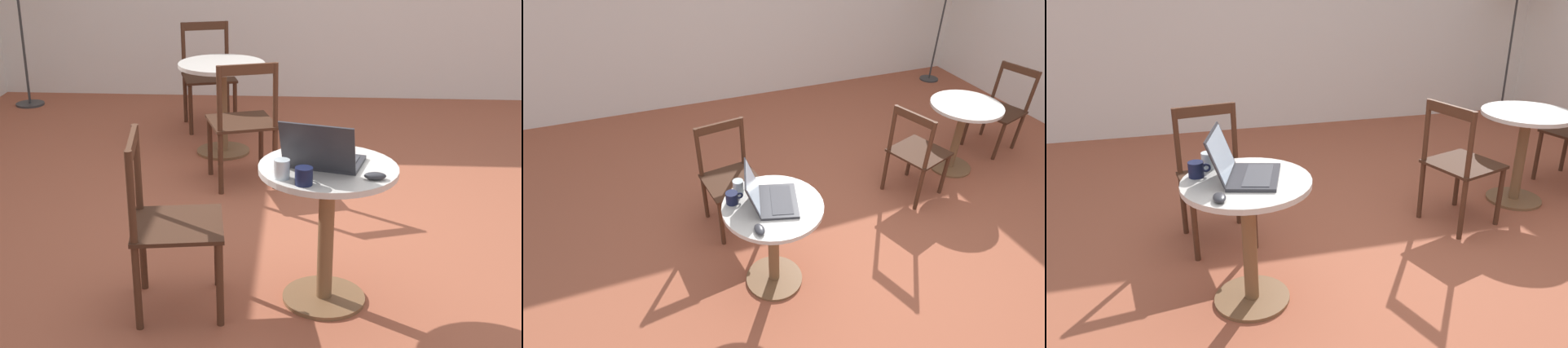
{
  "view_description": "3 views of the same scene",
  "coord_description": "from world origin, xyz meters",
  "views": [
    {
      "loc": [
        -3.96,
        0.12,
        1.91
      ],
      "look_at": [
        -0.38,
        0.34,
        0.53
      ],
      "focal_mm": 50.0,
      "sensor_mm": 36.0,
      "label": 1
    },
    {
      "loc": [
        -1.39,
        -1.92,
        2.41
      ],
      "look_at": [
        -0.53,
        0.36,
        0.67
      ],
      "focal_mm": 28.0,
      "sensor_mm": 36.0,
      "label": 2
    },
    {
      "loc": [
        -1.05,
        -2.35,
        1.72
      ],
      "look_at": [
        -0.33,
        0.36,
        0.57
      ],
      "focal_mm": 35.0,
      "sensor_mm": 36.0,
      "label": 3
    }
  ],
  "objects": [
    {
      "name": "drinking_glass",
      "position": [
        -0.91,
        0.21,
        0.76
      ],
      "size": [
        0.07,
        0.07,
        0.09
      ],
      "color": "silver",
      "rests_on": "cafe_table_near"
    },
    {
      "name": "chair_mid_right",
      "position": [
        2.17,
        0.96,
        0.45
      ],
      "size": [
        0.53,
        0.53,
        0.89
      ],
      "color": "#472819",
      "rests_on": "ground_plane"
    },
    {
      "name": "chair_mid_left",
      "position": [
        0.8,
        0.54,
        0.45
      ],
      "size": [
        0.54,
        0.54,
        0.89
      ],
      "color": "#472819",
      "rests_on": "ground_plane"
    },
    {
      "name": "ground_plane",
      "position": [
        0.0,
        0.0,
        0.0
      ],
      "size": [
        16.0,
        16.0,
        0.0
      ],
      "primitive_type": "plane",
      "color": "#9E5138"
    },
    {
      "name": "cafe_table_mid",
      "position": [
        1.47,
        0.75,
        0.52
      ],
      "size": [
        0.66,
        0.66,
        0.72
      ],
      "color": "brown",
      "rests_on": "ground_plane"
    },
    {
      "name": "mouse",
      "position": [
        -0.9,
        -0.21,
        0.73
      ],
      "size": [
        0.06,
        0.1,
        0.03
      ],
      "color": "#2D2D33",
      "rests_on": "cafe_table_near"
    },
    {
      "name": "cafe_table_near",
      "position": [
        -0.74,
        0.0,
        0.52
      ],
      "size": [
        0.66,
        0.66,
        0.72
      ],
      "color": "brown",
      "rests_on": "ground_plane"
    },
    {
      "name": "mug",
      "position": [
        -0.98,
        0.11,
        0.76
      ],
      "size": [
        0.12,
        0.08,
        0.08
      ],
      "color": "#141938",
      "rests_on": "cafe_table_near"
    },
    {
      "name": "laptop",
      "position": [
        -0.75,
        0.03,
        0.77
      ],
      "size": [
        0.41,
        0.42,
        0.25
      ],
      "color": "#2D2D33",
      "rests_on": "cafe_table_near"
    },
    {
      "name": "chair_near_back",
      "position": [
        -0.85,
        0.75,
        0.45
      ],
      "size": [
        0.49,
        0.49,
        0.89
      ],
      "color": "#472819",
      "rests_on": "ground_plane"
    }
  ]
}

